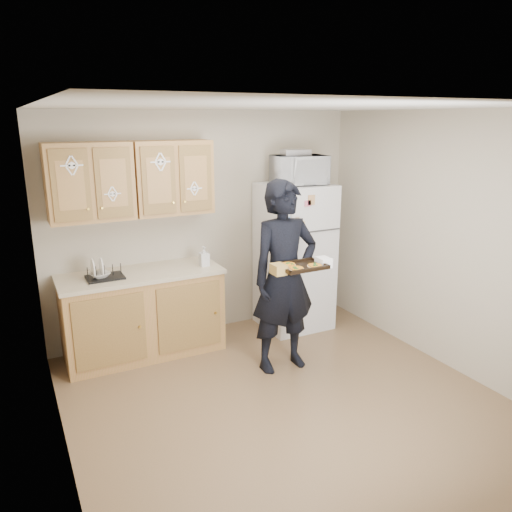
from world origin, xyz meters
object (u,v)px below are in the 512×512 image
object	(u,v)px
baking_tray	(301,267)
dish_rack	(105,271)
person	(284,277)
microwave	(299,170)
refrigerator	(294,257)

from	to	relation	value
baking_tray	dish_rack	xyz separation A→B (m)	(-1.52, 1.18, -0.16)
dish_rack	person	bearing A→B (deg)	-29.98
microwave	person	bearing A→B (deg)	-120.18
refrigerator	person	size ratio (longest dim) A/B	0.91
refrigerator	baking_tray	distance (m)	1.35
baking_tray	microwave	world-z (taller)	microwave
person	baking_tray	xyz separation A→B (m)	(-0.00, -0.30, 0.19)
person	microwave	world-z (taller)	microwave
microwave	dish_rack	xyz separation A→B (m)	(-2.17, 0.07, -0.89)
person	microwave	distance (m)	1.39
refrigerator	person	distance (m)	1.07
refrigerator	person	xyz separation A→B (m)	(-0.64, -0.86, 0.09)
baking_tray	microwave	size ratio (longest dim) A/B	0.72
person	microwave	size ratio (longest dim) A/B	3.24
refrigerator	dish_rack	distance (m)	2.16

